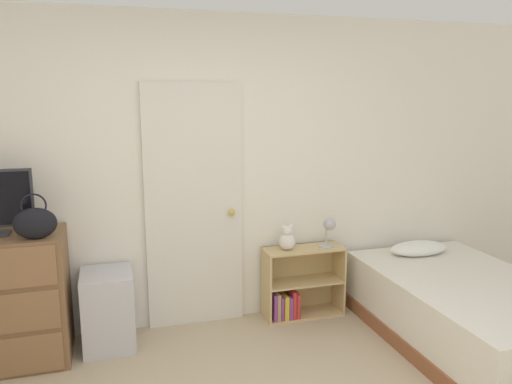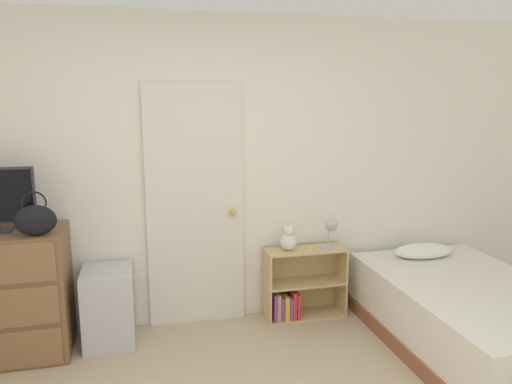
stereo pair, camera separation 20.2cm
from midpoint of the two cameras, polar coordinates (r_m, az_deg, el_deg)
wall_back at (r=4.12m, az=-5.65°, el=2.15°), size 10.00×0.06×2.55m
door_closed at (r=4.12m, az=-5.55°, el=-1.66°), size 0.80×0.09×2.01m
dresser at (r=4.09m, az=-25.76°, el=-10.61°), size 0.92×0.52×0.95m
handbag at (r=3.71m, az=-22.49°, el=-2.97°), size 0.28×0.11×0.32m
storage_bin at (r=4.11m, az=-15.14°, el=-12.49°), size 0.38×0.43×0.59m
bookshelf at (r=4.44m, az=6.12°, el=-10.99°), size 0.70×0.26×0.61m
teddy_bear at (r=4.25m, az=5.09°, el=-5.43°), size 0.14×0.14×0.22m
desk_lamp at (r=4.32m, az=9.92°, el=-4.07°), size 0.14×0.13×0.26m
bed at (r=4.28m, az=24.61°, el=-12.75°), size 1.21×1.93×0.62m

